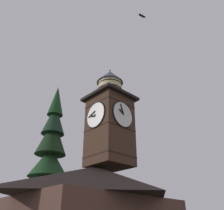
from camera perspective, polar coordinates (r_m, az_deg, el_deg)
building_main at (r=19.06m, az=-4.24°, el=-23.47°), size 11.46×8.98×6.45m
clock_tower at (r=21.02m, az=-0.53°, el=-3.33°), size 3.80×3.80×9.39m
pine_tree_behind at (r=24.30m, az=-14.84°, el=-15.09°), size 5.06×5.06×16.26m
moon at (r=67.98m, az=-14.42°, el=-16.35°), size 1.40×1.40×1.40m
flying_bird_high at (r=25.13m, az=7.10°, el=20.11°), size 0.76×0.34×0.16m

